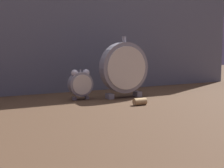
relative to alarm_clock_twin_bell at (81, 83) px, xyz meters
name	(u,v)px	position (x,y,z in m)	size (l,w,h in m)	color
ground_plane	(123,103)	(0.10, -0.13, -0.06)	(4.00, 4.00, 0.00)	#422D1E
fabric_backdrop_drape	(84,9)	(0.10, 0.20, 0.27)	(1.56, 0.01, 0.67)	slate
alarm_clock_twin_bell	(81,83)	(0.00, 0.00, 0.00)	(0.08, 0.03, 0.11)	gray
mantel_clock_silver	(124,68)	(0.16, -0.03, 0.05)	(0.18, 0.04, 0.22)	gray
wine_cork	(140,102)	(0.13, -0.18, -0.05)	(0.02, 0.02, 0.04)	tan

